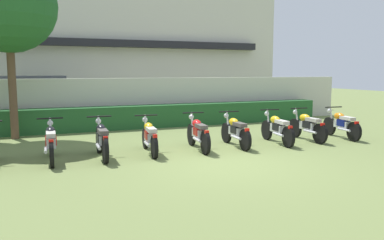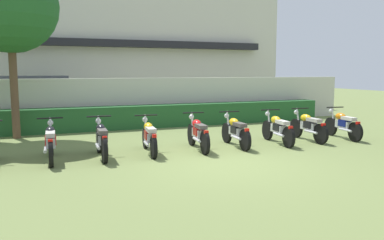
{
  "view_description": "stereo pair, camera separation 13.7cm",
  "coord_description": "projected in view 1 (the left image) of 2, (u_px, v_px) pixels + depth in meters",
  "views": [
    {
      "loc": [
        -4.03,
        -7.72,
        2.08
      ],
      "look_at": [
        0.0,
        1.99,
        0.76
      ],
      "focal_mm": 36.7,
      "sensor_mm": 36.0,
      "label": 1
    },
    {
      "loc": [
        -3.9,
        -7.78,
        2.08
      ],
      "look_at": [
        0.0,
        1.99,
        0.76
      ],
      "focal_mm": 36.7,
      "sensor_mm": 36.0,
      "label": 2
    }
  ],
  "objects": [
    {
      "name": "motorcycle_in_row_7",
      "position": [
        307.0,
        126.0,
        11.76
      ],
      "size": [
        0.6,
        1.81,
        0.95
      ],
      "rotation": [
        0.0,
        0.0,
        1.53
      ],
      "color": "black",
      "rests_on": "ground"
    },
    {
      "name": "building",
      "position": [
        103.0,
        50.0,
        22.5
      ],
      "size": [
        19.06,
        6.5,
        6.57
      ],
      "color": "beige",
      "rests_on": "ground"
    },
    {
      "name": "hedge_row",
      "position": [
        148.0,
        116.0,
        14.49
      ],
      "size": [
        14.49,
        0.7,
        0.82
      ],
      "primitive_type": "cube",
      "color": "#235628",
      "rests_on": "ground"
    },
    {
      "name": "motorcycle_in_row_8",
      "position": [
        341.0,
        124.0,
        12.16
      ],
      "size": [
        0.6,
        1.8,
        0.95
      ],
      "rotation": [
        0.0,
        0.0,
        1.45
      ],
      "color": "black",
      "rests_on": "ground"
    },
    {
      "name": "motorcycle_in_row_1",
      "position": [
        51.0,
        142.0,
        9.04
      ],
      "size": [
        0.6,
        1.92,
        0.97
      ],
      "rotation": [
        0.0,
        0.0,
        1.53
      ],
      "color": "black",
      "rests_on": "ground"
    },
    {
      "name": "ground",
      "position": [
        226.0,
        163.0,
        8.87
      ],
      "size": [
        60.0,
        60.0,
        0.0
      ],
      "primitive_type": "plane",
      "color": "olive"
    },
    {
      "name": "motorcycle_in_row_4",
      "position": [
        198.0,
        133.0,
        10.38
      ],
      "size": [
        0.6,
        1.88,
        0.96
      ],
      "rotation": [
        0.0,
        0.0,
        1.46
      ],
      "color": "black",
      "rests_on": "ground"
    },
    {
      "name": "tree_far_side",
      "position": [
        8.0,
        5.0,
        11.62
      ],
      "size": [
        2.86,
        2.86,
        5.47
      ],
      "color": "brown",
      "rests_on": "ground"
    },
    {
      "name": "parked_car",
      "position": [
        33.0,
        99.0,
        16.07
      ],
      "size": [
        4.67,
        2.46,
        1.89
      ],
      "rotation": [
        0.0,
        0.0,
        0.11
      ],
      "color": "#9EA3A8",
      "rests_on": "ground"
    },
    {
      "name": "motorcycle_in_row_6",
      "position": [
        277.0,
        128.0,
        11.27
      ],
      "size": [
        0.6,
        1.9,
        0.95
      ],
      "rotation": [
        0.0,
        0.0,
        1.45
      ],
      "color": "black",
      "rests_on": "ground"
    },
    {
      "name": "compound_wall",
      "position": [
        143.0,
        102.0,
        15.07
      ],
      "size": [
        18.11,
        0.3,
        1.81
      ],
      "primitive_type": "cube",
      "color": "beige",
      "rests_on": "ground"
    },
    {
      "name": "motorcycle_in_row_2",
      "position": [
        102.0,
        139.0,
        9.38
      ],
      "size": [
        0.6,
        1.86,
        0.98
      ],
      "rotation": [
        0.0,
        0.0,
        1.52
      ],
      "color": "black",
      "rests_on": "ground"
    },
    {
      "name": "motorcycle_in_row_5",
      "position": [
        235.0,
        131.0,
        10.8
      ],
      "size": [
        0.6,
        1.83,
        0.95
      ],
      "rotation": [
        0.0,
        0.0,
        1.49
      ],
      "color": "black",
      "rests_on": "ground"
    },
    {
      "name": "motorcycle_in_row_3",
      "position": [
        149.0,
        136.0,
        9.92
      ],
      "size": [
        0.6,
        1.86,
        0.94
      ],
      "rotation": [
        0.0,
        0.0,
        1.46
      ],
      "color": "black",
      "rests_on": "ground"
    }
  ]
}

